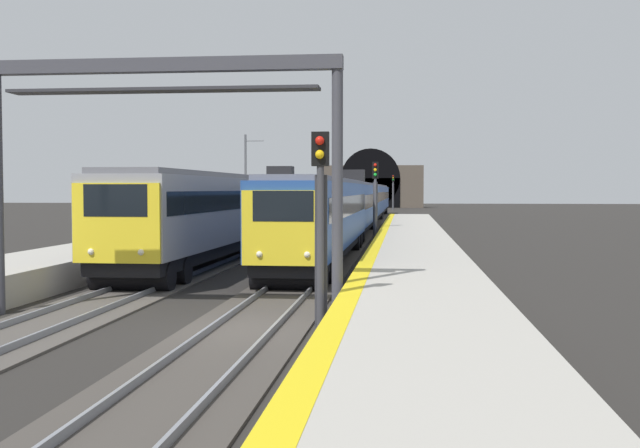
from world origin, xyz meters
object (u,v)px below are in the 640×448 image
(catenary_mast_near, at_px, (246,178))
(railway_signal_near, at_px, (320,216))
(railway_signal_mid, at_px, (375,193))
(train_adjacent_platform, at_px, (281,203))
(train_main_approaching, at_px, (361,203))
(overhead_signal_gantry, at_px, (163,119))
(railway_signal_far, at_px, (393,189))

(catenary_mast_near, bearing_deg, railway_signal_near, -166.48)
(railway_signal_near, relative_size, railway_signal_mid, 0.91)
(train_adjacent_platform, xyz_separation_m, catenary_mast_near, (18.05, 6.27, 2.00))
(train_main_approaching, bearing_deg, railway_signal_mid, 6.50)
(catenary_mast_near, bearing_deg, overhead_signal_gantry, -170.45)
(overhead_signal_gantry, bearing_deg, train_main_approaching, -3.09)
(railway_signal_far, distance_m, overhead_signal_gantry, 100.27)
(overhead_signal_gantry, xyz_separation_m, catenary_mast_near, (51.86, 8.73, -0.77))
(train_main_approaching, relative_size, railway_signal_mid, 16.60)
(train_main_approaching, distance_m, railway_signal_near, 47.84)
(train_main_approaching, height_order, railway_signal_mid, railway_signal_mid)
(train_adjacent_platform, bearing_deg, train_main_approaching, 158.19)
(train_adjacent_platform, bearing_deg, railway_signal_mid, 55.36)
(train_adjacent_platform, distance_m, railway_signal_far, 66.71)
(overhead_signal_gantry, distance_m, catenary_mast_near, 52.60)
(train_main_approaching, xyz_separation_m, catenary_mast_near, (6.27, 11.19, 2.14))
(train_adjacent_platform, distance_m, railway_signal_mid, 8.31)
(railway_signal_near, bearing_deg, overhead_signal_gantry, -117.33)
(railway_signal_mid, relative_size, railway_signal_far, 0.90)
(railway_signal_mid, bearing_deg, overhead_signal_gantry, -8.39)
(railway_signal_near, xyz_separation_m, catenary_mast_near, (54.07, 13.00, 1.60))
(train_adjacent_platform, relative_size, railway_signal_far, 10.95)
(railway_signal_near, height_order, overhead_signal_gantry, overhead_signal_gantry)
(overhead_signal_gantry, bearing_deg, catenary_mast_near, 9.55)
(overhead_signal_gantry, bearing_deg, railway_signal_mid, -8.39)
(railway_signal_far, bearing_deg, train_adjacent_platform, -5.80)
(train_main_approaching, height_order, railway_signal_far, railway_signal_far)
(train_main_approaching, bearing_deg, catenary_mast_near, -119.03)
(train_main_approaching, height_order, train_adjacent_platform, train_adjacent_platform)
(train_adjacent_platform, bearing_deg, overhead_signal_gantry, 5.02)
(railway_signal_near, distance_m, railway_signal_far, 102.38)
(train_main_approaching, xyz_separation_m, train_adjacent_platform, (-11.78, 4.92, 0.15))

